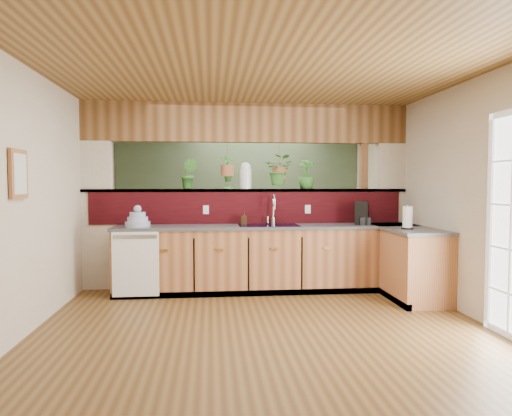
{
  "coord_description": "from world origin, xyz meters",
  "views": [
    {
      "loc": [
        -0.53,
        -5.15,
        1.46
      ],
      "look_at": [
        0.05,
        0.7,
        1.15
      ],
      "focal_mm": 32.0,
      "sensor_mm": 36.0,
      "label": 1
    }
  ],
  "objects": [
    {
      "name": "pass_through_partition",
      "position": [
        0.03,
        1.35,
        1.19
      ],
      "size": [
        4.6,
        0.21,
        2.6
      ],
      "color": "beige",
      "rests_on": "ground"
    },
    {
      "name": "faucet",
      "position": [
        0.34,
        1.14,
        1.12
      ],
      "size": [
        0.18,
        0.18,
        0.42
      ],
      "color": "#B7B7B2",
      "rests_on": "countertop"
    },
    {
      "name": "shelving_console",
      "position": [
        -0.6,
        3.25,
        0.5
      ],
      "size": [
        1.46,
        0.78,
        0.94
      ],
      "primitive_type": "cube",
      "rotation": [
        0.0,
        0.0,
        -0.3
      ],
      "color": "black",
      "rests_on": "ground"
    },
    {
      "name": "coffee_maker",
      "position": [
        1.55,
        0.95,
        1.05
      ],
      "size": [
        0.17,
        0.29,
        0.32
      ],
      "rotation": [
        0.0,
        0.0,
        -0.42
      ],
      "color": "black",
      "rests_on": "countertop"
    },
    {
      "name": "hanging_plant_b",
      "position": [
        0.45,
        1.35,
        1.85
      ],
      "size": [
        0.48,
        0.44,
        0.56
      ],
      "color": "brown",
      "rests_on": "header_beam"
    },
    {
      "name": "wall_back",
      "position": [
        0.0,
        3.5,
        1.3
      ],
      "size": [
        4.6,
        0.02,
        2.6
      ],
      "primitive_type": "cube",
      "color": "beige",
      "rests_on": "ground"
    },
    {
      "name": "floor_plant",
      "position": [
        1.38,
        2.58,
        0.36
      ],
      "size": [
        0.69,
        0.61,
        0.72
      ],
      "primitive_type": "imported",
      "rotation": [
        0.0,
        0.0,
        -0.07
      ],
      "color": "#2F6A24",
      "rests_on": "ground"
    },
    {
      "name": "ground",
      "position": [
        0.0,
        0.0,
        0.0
      ],
      "size": [
        4.6,
        7.0,
        0.01
      ],
      "primitive_type": "cube",
      "color": "brown",
      "rests_on": "ground"
    },
    {
      "name": "glass_jar",
      "position": [
        -0.04,
        1.35,
        1.58
      ],
      "size": [
        0.17,
        0.17,
        0.38
      ],
      "color": "silver",
      "rests_on": "pass_through_ledge"
    },
    {
      "name": "hanging_plant_a",
      "position": [
        -0.29,
        1.35,
        1.81
      ],
      "size": [
        0.25,
        0.2,
        0.52
      ],
      "color": "brown",
      "rests_on": "header_beam"
    },
    {
      "name": "ledge_plant_right",
      "position": [
        0.85,
        1.35,
        1.6
      ],
      "size": [
        0.28,
        0.28,
        0.43
      ],
      "primitive_type": "imported",
      "rotation": [
        0.0,
        0.0,
        -0.18
      ],
      "color": "#2F6A24",
      "rests_on": "pass_through_ledge"
    },
    {
      "name": "pass_through_ledge",
      "position": [
        0.0,
        1.35,
        1.37
      ],
      "size": [
        4.6,
        0.21,
        0.04
      ],
      "primitive_type": "cube",
      "color": "brown",
      "rests_on": "ground"
    },
    {
      "name": "dish_stack",
      "position": [
        -1.48,
        0.91,
        0.99
      ],
      "size": [
        0.33,
        0.33,
        0.29
      ],
      "color": "#94A0C0",
      "rests_on": "countertop"
    },
    {
      "name": "paper_towel",
      "position": [
        1.9,
        0.27,
        1.04
      ],
      "size": [
        0.14,
        0.14,
        0.3
      ],
      "color": "black",
      "rests_on": "countertop"
    },
    {
      "name": "header_beam",
      "position": [
        0.0,
        1.35,
        2.33
      ],
      "size": [
        4.6,
        0.15,
        0.55
      ],
      "primitive_type": "cube",
      "color": "brown",
      "rests_on": "ground"
    },
    {
      "name": "ledge_plant_left",
      "position": [
        -0.84,
        1.35,
        1.6
      ],
      "size": [
        0.28,
        0.25,
        0.42
      ],
      "primitive_type": "imported",
      "rotation": [
        0.0,
        0.0,
        -0.34
      ],
      "color": "#2F6A24",
      "rests_on": "pass_through_ledge"
    },
    {
      "name": "navy_sink",
      "position": [
        0.25,
        0.98,
        0.82
      ],
      "size": [
        0.82,
        0.5,
        0.18
      ],
      "color": "black",
      "rests_on": "countertop"
    },
    {
      "name": "wall_left",
      "position": [
        -2.3,
        0.0,
        1.3
      ],
      "size": [
        0.02,
        7.0,
        2.6
      ],
      "primitive_type": "cube",
      "color": "beige",
      "rests_on": "ground"
    },
    {
      "name": "framed_print",
      "position": [
        -2.27,
        -0.8,
        1.55
      ],
      "size": [
        0.04,
        0.35,
        0.45
      ],
      "color": "#975B34",
      "rests_on": "wall_left"
    },
    {
      "name": "countertop",
      "position": [
        0.84,
        0.87,
        0.45
      ],
      "size": [
        4.14,
        1.52,
        0.9
      ],
      "color": "#975B34",
      "rests_on": "ground"
    },
    {
      "name": "soap_dispenser",
      "position": [
        -0.07,
        1.12,
        0.99
      ],
      "size": [
        0.09,
        0.09,
        0.17
      ],
      "primitive_type": "imported",
      "rotation": [
        0.0,
        0.0,
        -0.08
      ],
      "color": "#3C2916",
      "rests_on": "countertop"
    },
    {
      "name": "dishwasher",
      "position": [
        -1.48,
        0.66,
        0.46
      ],
      "size": [
        0.58,
        0.03,
        0.82
      ],
      "color": "white",
      "rests_on": "ground"
    },
    {
      "name": "shelf_plant_b",
      "position": [
        -0.23,
        3.25,
        1.2
      ],
      "size": [
        0.28,
        0.28,
        0.46
      ],
      "primitive_type": "imported",
      "rotation": [
        0.0,
        0.0,
        -0.1
      ],
      "color": "#2F6A24",
      "rests_on": "shelving_console"
    },
    {
      "name": "ceiling",
      "position": [
        0.0,
        0.0,
        2.6
      ],
      "size": [
        4.6,
        7.0,
        0.01
      ],
      "primitive_type": "cube",
      "color": "brown",
      "rests_on": "ground"
    },
    {
      "name": "shelf_plant_a",
      "position": [
        -0.99,
        3.25,
        1.2
      ],
      "size": [
        0.25,
        0.17,
        0.46
      ],
      "primitive_type": "imported",
      "rotation": [
        0.0,
        0.0,
        -0.04
      ],
      "color": "#2F6A24",
      "rests_on": "shelving_console"
    },
    {
      "name": "sage_backwall",
      "position": [
        0.0,
        3.48,
        1.3
      ],
      "size": [
        4.55,
        0.02,
        2.55
      ],
      "primitive_type": "cube",
      "color": "#485E40",
      "rests_on": "ground"
    },
    {
      "name": "wall_right",
      "position": [
        2.3,
        0.0,
        1.3
      ],
      "size": [
        0.02,
        7.0,
        2.6
      ],
      "primitive_type": "cube",
      "color": "beige",
      "rests_on": "ground"
    },
    {
      "name": "wall_front",
      "position": [
        0.0,
        -3.5,
        1.3
      ],
      "size": [
        4.6,
        0.02,
        2.6
      ],
      "primitive_type": "cube",
      "color": "beige",
      "rests_on": "ground"
    }
  ]
}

